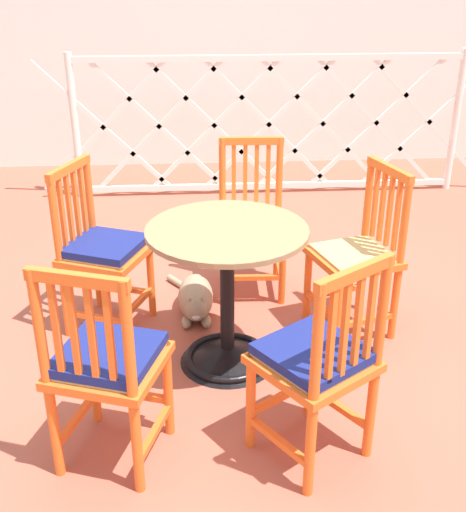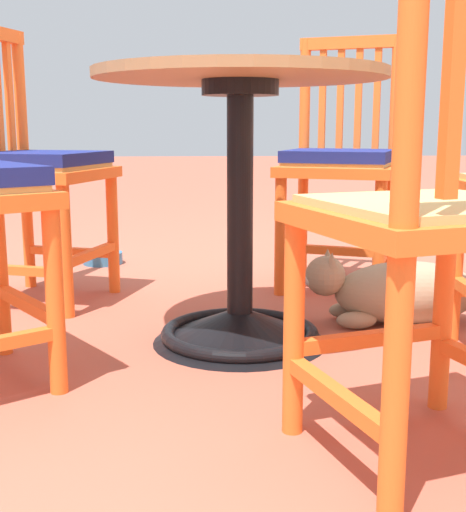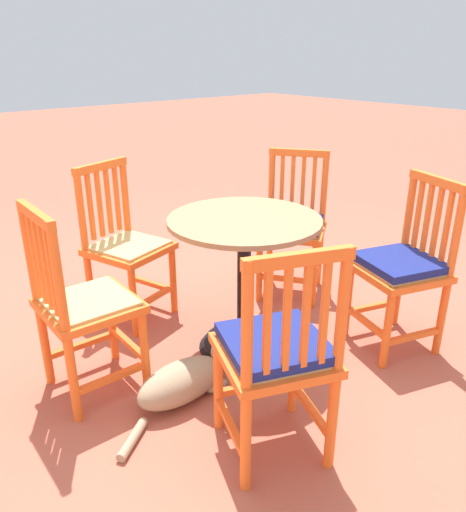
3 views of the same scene
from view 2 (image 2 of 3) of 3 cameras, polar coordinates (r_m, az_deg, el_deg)
The scene contains 7 objects.
ground_plane at distance 1.84m, azimuth 1.04°, elevation -7.75°, with size 24.00×24.00×0.00m, color #AD5642.
cafe_table at distance 1.83m, azimuth 0.59°, elevation 1.31°, with size 0.76×0.76×0.73m.
orange_chair_by_planter at distance 1.17m, azimuth 17.06°, elevation 2.89°, with size 0.50×0.50×0.91m.
orange_chair_near_fence at distance 2.50m, azimuth 9.00°, elevation 7.49°, with size 0.52×0.52×0.91m.
orange_chair_tucked_in at distance 2.36m, azimuth -16.24°, elevation 7.01°, with size 0.51×0.51×0.91m.
tabby_cat at distance 2.10m, azimuth 13.41°, elevation -3.00°, with size 0.28×0.73×0.23m.
pet_water_bowl at distance 3.00m, azimuth -10.87°, elevation -0.17°, with size 0.17×0.17×0.05m, color teal.
Camera 2 is at (1.74, -0.14, 0.59)m, focal length 47.68 mm.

